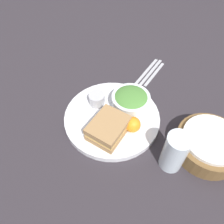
{
  "coord_description": "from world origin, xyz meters",
  "views": [
    {
      "loc": [
        0.44,
        0.14,
        0.61
      ],
      "look_at": [
        0.0,
        0.0,
        0.04
      ],
      "focal_mm": 35.0,
      "sensor_mm": 36.0,
      "label": 1
    }
  ],
  "objects_px": {
    "dressing_cup": "(97,99)",
    "knife": "(151,72)",
    "salad_bowl": "(131,100)",
    "drink_glass": "(174,152)",
    "plate": "(112,118)",
    "sandwich": "(108,128)",
    "spoon": "(154,74)",
    "fork": "(147,71)",
    "bread_basket": "(209,144)"
  },
  "relations": [
    {
      "from": "drink_glass",
      "to": "bread_basket",
      "type": "height_order",
      "value": "drink_glass"
    },
    {
      "from": "plate",
      "to": "salad_bowl",
      "type": "bearing_deg",
      "value": 141.79
    },
    {
      "from": "sandwich",
      "to": "salad_bowl",
      "type": "xyz_separation_m",
      "value": [
        -0.13,
        0.04,
        0.0
      ]
    },
    {
      "from": "salad_bowl",
      "to": "knife",
      "type": "xyz_separation_m",
      "value": [
        -0.22,
        0.03,
        -0.05
      ]
    },
    {
      "from": "bread_basket",
      "to": "knife",
      "type": "height_order",
      "value": "bread_basket"
    },
    {
      "from": "sandwich",
      "to": "fork",
      "type": "bearing_deg",
      "value": 172.06
    },
    {
      "from": "sandwich",
      "to": "bread_basket",
      "type": "bearing_deg",
      "value": 98.83
    },
    {
      "from": "plate",
      "to": "dressing_cup",
      "type": "distance_m",
      "value": 0.08
    },
    {
      "from": "fork",
      "to": "spoon",
      "type": "distance_m",
      "value": 0.04
    },
    {
      "from": "drink_glass",
      "to": "fork",
      "type": "xyz_separation_m",
      "value": [
        -0.39,
        -0.16,
        -0.07
      ]
    },
    {
      "from": "plate",
      "to": "sandwich",
      "type": "distance_m",
      "value": 0.08
    },
    {
      "from": "plate",
      "to": "dressing_cup",
      "type": "xyz_separation_m",
      "value": [
        -0.04,
        -0.07,
        0.03
      ]
    },
    {
      "from": "salad_bowl",
      "to": "drink_glass",
      "type": "xyz_separation_m",
      "value": [
        0.16,
        0.17,
        0.02
      ]
    },
    {
      "from": "sandwich",
      "to": "drink_glass",
      "type": "relative_size",
      "value": 1.06
    },
    {
      "from": "plate",
      "to": "drink_glass",
      "type": "bearing_deg",
      "value": 64.51
    },
    {
      "from": "fork",
      "to": "spoon",
      "type": "height_order",
      "value": "same"
    },
    {
      "from": "drink_glass",
      "to": "fork",
      "type": "relative_size",
      "value": 0.73
    },
    {
      "from": "dressing_cup",
      "to": "sandwich",
      "type": "bearing_deg",
      "value": 36.09
    },
    {
      "from": "dressing_cup",
      "to": "drink_glass",
      "type": "height_order",
      "value": "drink_glass"
    },
    {
      "from": "salad_bowl",
      "to": "spoon",
      "type": "xyz_separation_m",
      "value": [
        -0.22,
        0.05,
        -0.05
      ]
    },
    {
      "from": "drink_glass",
      "to": "spoon",
      "type": "bearing_deg",
      "value": -162.44
    },
    {
      "from": "salad_bowl",
      "to": "spoon",
      "type": "bearing_deg",
      "value": 167.66
    },
    {
      "from": "sandwich",
      "to": "bread_basket",
      "type": "relative_size",
      "value": 0.71
    },
    {
      "from": "spoon",
      "to": "dressing_cup",
      "type": "bearing_deg",
      "value": 161.12
    },
    {
      "from": "salad_bowl",
      "to": "fork",
      "type": "height_order",
      "value": "salad_bowl"
    },
    {
      "from": "sandwich",
      "to": "salad_bowl",
      "type": "distance_m",
      "value": 0.14
    },
    {
      "from": "sandwich",
      "to": "drink_glass",
      "type": "distance_m",
      "value": 0.21
    },
    {
      "from": "plate",
      "to": "salad_bowl",
      "type": "relative_size",
      "value": 2.47
    },
    {
      "from": "sandwich",
      "to": "salad_bowl",
      "type": "height_order",
      "value": "salad_bowl"
    },
    {
      "from": "sandwich",
      "to": "bread_basket",
      "type": "distance_m",
      "value": 0.31
    },
    {
      "from": "plate",
      "to": "fork",
      "type": "distance_m",
      "value": 0.29
    },
    {
      "from": "spoon",
      "to": "drink_glass",
      "type": "bearing_deg",
      "value": -146.99
    },
    {
      "from": "salad_bowl",
      "to": "fork",
      "type": "distance_m",
      "value": 0.23
    },
    {
      "from": "dressing_cup",
      "to": "bread_basket",
      "type": "bearing_deg",
      "value": 80.93
    },
    {
      "from": "sandwich",
      "to": "knife",
      "type": "xyz_separation_m",
      "value": [
        -0.35,
        0.07,
        -0.05
      ]
    },
    {
      "from": "fork",
      "to": "knife",
      "type": "height_order",
      "value": "same"
    },
    {
      "from": "sandwich",
      "to": "spoon",
      "type": "xyz_separation_m",
      "value": [
        -0.35,
        0.08,
        -0.05
      ]
    },
    {
      "from": "dressing_cup",
      "to": "knife",
      "type": "relative_size",
      "value": 0.28
    },
    {
      "from": "salad_bowl",
      "to": "drink_glass",
      "type": "distance_m",
      "value": 0.24
    },
    {
      "from": "dressing_cup",
      "to": "spoon",
      "type": "distance_m",
      "value": 0.29
    },
    {
      "from": "bread_basket",
      "to": "plate",
      "type": "bearing_deg",
      "value": -94.2
    },
    {
      "from": "dressing_cup",
      "to": "knife",
      "type": "distance_m",
      "value": 0.29
    },
    {
      "from": "salad_bowl",
      "to": "dressing_cup",
      "type": "distance_m",
      "value": 0.12
    },
    {
      "from": "plate",
      "to": "fork",
      "type": "xyz_separation_m",
      "value": [
        -0.29,
        0.06,
        -0.01
      ]
    },
    {
      "from": "salad_bowl",
      "to": "bread_basket",
      "type": "bearing_deg",
      "value": 72.57
    },
    {
      "from": "bread_basket",
      "to": "drink_glass",
      "type": "bearing_deg",
      "value": -51.4
    },
    {
      "from": "sandwich",
      "to": "dressing_cup",
      "type": "bearing_deg",
      "value": -143.91
    },
    {
      "from": "fork",
      "to": "plate",
      "type": "bearing_deg",
      "value": -176.5
    },
    {
      "from": "sandwich",
      "to": "spoon",
      "type": "relative_size",
      "value": 0.86
    },
    {
      "from": "sandwich",
      "to": "knife",
      "type": "bearing_deg",
      "value": 169.22
    }
  ]
}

